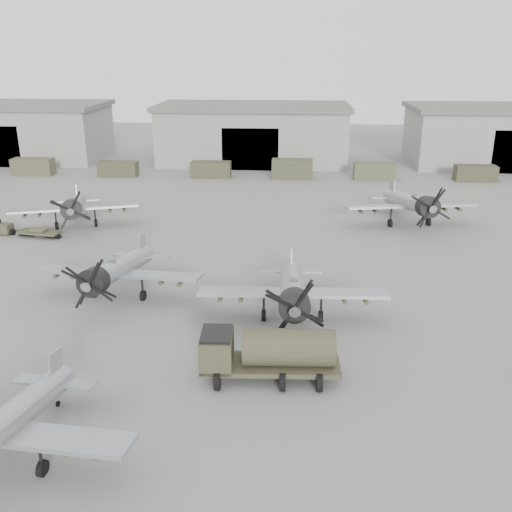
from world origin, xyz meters
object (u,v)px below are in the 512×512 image
Objects in this scene: aircraft_mid_2 at (293,290)px; aircraft_far_0 at (74,206)px; aircraft_far_1 at (412,203)px; fuel_tanker at (268,351)px; tug_trailer at (16,230)px; aircraft_mid_1 at (116,270)px.

aircraft_far_0 is at bearing 136.71° from aircraft_mid_2.
aircraft_far_1 reaches higher than aircraft_far_0.
aircraft_far_0 is 32.85m from aircraft_far_1.
tug_trailer is (-24.80, 23.27, -1.11)m from fuel_tanker.
aircraft_far_0 is 1.65× the size of fuel_tanker.
aircraft_mid_1 is 1.71× the size of tug_trailer.
aircraft_mid_1 is 14.51m from fuel_tanker.
fuel_tanker reaches higher than tug_trailer.
aircraft_mid_2 reaches higher than aircraft_mid_1.
aircraft_mid_2 is 6.89m from fuel_tanker.
fuel_tanker is (-12.81, -28.44, -0.75)m from aircraft_far_1.
aircraft_far_0 is (-8.97, 16.31, 0.07)m from aircraft_mid_1.
aircraft_far_1 is 31.19m from fuel_tanker.
aircraft_mid_2 is at bearing -127.69° from aircraft_far_1.
aircraft_mid_1 is at bearing -34.71° from tug_trailer.
aircraft_far_1 is 1.77× the size of fuel_tanker.
aircraft_far_0 is 0.93× the size of aircraft_far_1.
aircraft_mid_1 reaches higher than fuel_tanker.
aircraft_far_0 reaches higher than aircraft_mid_1.
aircraft_mid_2 is at bearing -59.17° from aircraft_far_0.
aircraft_mid_1 is 18.61m from aircraft_far_0.
aircraft_mid_2 is 0.93× the size of aircraft_far_1.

